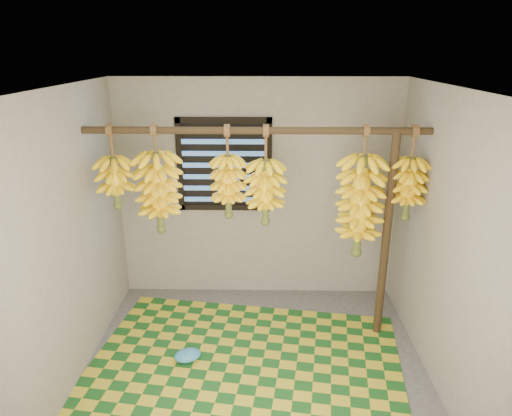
{
  "coord_description": "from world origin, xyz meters",
  "views": [
    {
      "loc": [
        0.06,
        -3.19,
        2.67
      ],
      "look_at": [
        0.0,
        0.55,
        1.35
      ],
      "focal_mm": 32.0,
      "sensor_mm": 36.0,
      "label": 1
    }
  ],
  "objects_px": {
    "banana_bunch_e": "(360,207)",
    "banana_bunch_f": "(408,188)",
    "woven_mat": "(242,375)",
    "banana_bunch_c": "(228,186)",
    "plastic_bag": "(188,355)",
    "banana_bunch_a": "(116,182)",
    "banana_bunch_b": "(159,193)",
    "banana_bunch_d": "(266,192)",
    "support_post": "(386,239)"
  },
  "relations": [
    {
      "from": "woven_mat",
      "to": "plastic_bag",
      "type": "distance_m",
      "value": 0.53
    },
    {
      "from": "woven_mat",
      "to": "banana_bunch_c",
      "type": "distance_m",
      "value": 1.64
    },
    {
      "from": "banana_bunch_a",
      "to": "banana_bunch_b",
      "type": "relative_size",
      "value": 0.77
    },
    {
      "from": "plastic_bag",
      "to": "banana_bunch_b",
      "type": "xyz_separation_m",
      "value": [
        -0.27,
        0.49,
        1.38
      ]
    },
    {
      "from": "plastic_bag",
      "to": "woven_mat",
      "type": "bearing_deg",
      "value": -19.9
    },
    {
      "from": "woven_mat",
      "to": "banana_bunch_f",
      "type": "height_order",
      "value": "banana_bunch_f"
    },
    {
      "from": "support_post",
      "to": "banana_bunch_c",
      "type": "height_order",
      "value": "banana_bunch_c"
    },
    {
      "from": "banana_bunch_b",
      "to": "banana_bunch_d",
      "type": "relative_size",
      "value": 1.09
    },
    {
      "from": "plastic_bag",
      "to": "banana_bunch_b",
      "type": "bearing_deg",
      "value": 118.85
    },
    {
      "from": "plastic_bag",
      "to": "banana_bunch_c",
      "type": "xyz_separation_m",
      "value": [
        0.36,
        0.49,
        1.44
      ]
    },
    {
      "from": "plastic_bag",
      "to": "banana_bunch_a",
      "type": "relative_size",
      "value": 0.32
    },
    {
      "from": "support_post",
      "to": "banana_bunch_e",
      "type": "height_order",
      "value": "banana_bunch_e"
    },
    {
      "from": "banana_bunch_d",
      "to": "banana_bunch_c",
      "type": "bearing_deg",
      "value": 180.0
    },
    {
      "from": "banana_bunch_c",
      "to": "banana_bunch_d",
      "type": "distance_m",
      "value": 0.34
    },
    {
      "from": "banana_bunch_c",
      "to": "banana_bunch_f",
      "type": "distance_m",
      "value": 1.6
    },
    {
      "from": "banana_bunch_a",
      "to": "banana_bunch_c",
      "type": "relative_size",
      "value": 0.9
    },
    {
      "from": "banana_bunch_b",
      "to": "banana_bunch_f",
      "type": "relative_size",
      "value": 1.16
    },
    {
      "from": "support_post",
      "to": "banana_bunch_e",
      "type": "bearing_deg",
      "value": 180.0
    },
    {
      "from": "banana_bunch_e",
      "to": "banana_bunch_f",
      "type": "xyz_separation_m",
      "value": [
        0.41,
        -0.0,
        0.18
      ]
    },
    {
      "from": "support_post",
      "to": "banana_bunch_c",
      "type": "distance_m",
      "value": 1.53
    },
    {
      "from": "support_post",
      "to": "plastic_bag",
      "type": "relative_size",
      "value": 8.16
    },
    {
      "from": "banana_bunch_c",
      "to": "support_post",
      "type": "bearing_deg",
      "value": -0.0
    },
    {
      "from": "banana_bunch_a",
      "to": "banana_bunch_c",
      "type": "bearing_deg",
      "value": 0.0
    },
    {
      "from": "plastic_bag",
      "to": "banana_bunch_e",
      "type": "xyz_separation_m",
      "value": [
        1.55,
        0.49,
        1.25
      ]
    },
    {
      "from": "support_post",
      "to": "banana_bunch_d",
      "type": "bearing_deg",
      "value": -180.0
    },
    {
      "from": "support_post",
      "to": "banana_bunch_b",
      "type": "relative_size",
      "value": 2.03
    },
    {
      "from": "banana_bunch_a",
      "to": "banana_bunch_b",
      "type": "distance_m",
      "value": 0.39
    },
    {
      "from": "banana_bunch_c",
      "to": "banana_bunch_e",
      "type": "xyz_separation_m",
      "value": [
        1.19,
        0.0,
        -0.19
      ]
    },
    {
      "from": "banana_bunch_b",
      "to": "woven_mat",
      "type": "bearing_deg",
      "value": -41.03
    },
    {
      "from": "plastic_bag",
      "to": "banana_bunch_e",
      "type": "relative_size",
      "value": 0.2
    },
    {
      "from": "banana_bunch_c",
      "to": "banana_bunch_d",
      "type": "relative_size",
      "value": 0.93
    },
    {
      "from": "banana_bunch_a",
      "to": "banana_bunch_c",
      "type": "xyz_separation_m",
      "value": [
        1.01,
        0.0,
        -0.03
      ]
    },
    {
      "from": "banana_bunch_c",
      "to": "banana_bunch_f",
      "type": "relative_size",
      "value": 0.99
    },
    {
      "from": "banana_bunch_c",
      "to": "banana_bunch_f",
      "type": "height_order",
      "value": "same"
    },
    {
      "from": "banana_bunch_f",
      "to": "banana_bunch_d",
      "type": "bearing_deg",
      "value": -180.0
    },
    {
      "from": "banana_bunch_b",
      "to": "plastic_bag",
      "type": "bearing_deg",
      "value": -61.15
    },
    {
      "from": "banana_bunch_a",
      "to": "banana_bunch_b",
      "type": "bearing_deg",
      "value": 0.0
    },
    {
      "from": "banana_bunch_b",
      "to": "banana_bunch_d",
      "type": "height_order",
      "value": "same"
    },
    {
      "from": "plastic_bag",
      "to": "banana_bunch_f",
      "type": "xyz_separation_m",
      "value": [
        1.96,
        0.49,
        1.43
      ]
    },
    {
      "from": "plastic_bag",
      "to": "banana_bunch_f",
      "type": "height_order",
      "value": "banana_bunch_f"
    },
    {
      "from": "woven_mat",
      "to": "banana_bunch_a",
      "type": "height_order",
      "value": "banana_bunch_a"
    },
    {
      "from": "support_post",
      "to": "banana_bunch_b",
      "type": "bearing_deg",
      "value": 180.0
    },
    {
      "from": "support_post",
      "to": "plastic_bag",
      "type": "xyz_separation_m",
      "value": [
        -1.81,
        -0.49,
        -0.94
      ]
    },
    {
      "from": "banana_bunch_a",
      "to": "banana_bunch_b",
      "type": "height_order",
      "value": "same"
    },
    {
      "from": "plastic_bag",
      "to": "banana_bunch_e",
      "type": "height_order",
      "value": "banana_bunch_e"
    },
    {
      "from": "banana_bunch_b",
      "to": "banana_bunch_c",
      "type": "xyz_separation_m",
      "value": [
        0.63,
        0.0,
        0.06
      ]
    },
    {
      "from": "woven_mat",
      "to": "banana_bunch_e",
      "type": "relative_size",
      "value": 2.27
    },
    {
      "from": "banana_bunch_b",
      "to": "banana_bunch_c",
      "type": "relative_size",
      "value": 1.17
    },
    {
      "from": "banana_bunch_b",
      "to": "support_post",
      "type": "bearing_deg",
      "value": 0.0
    },
    {
      "from": "support_post",
      "to": "woven_mat",
      "type": "height_order",
      "value": "support_post"
    }
  ]
}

